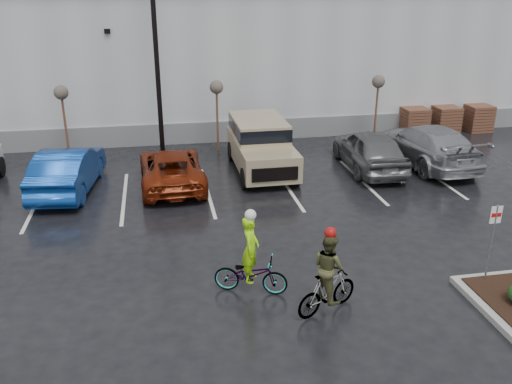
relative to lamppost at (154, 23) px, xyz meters
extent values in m
plane|color=black|center=(4.00, -12.00, -5.69)|extent=(120.00, 120.00, 0.00)
cube|color=#B8BABD|center=(4.00, 10.00, -2.19)|extent=(60.00, 15.00, 7.00)
cube|color=slate|center=(4.00, 2.45, -5.19)|extent=(60.00, 0.12, 1.00)
cube|color=#213D19|center=(4.00, 33.00, -2.69)|extent=(80.00, 25.00, 6.00)
cylinder|color=black|center=(0.00, 0.00, -1.19)|extent=(0.20, 0.20, 9.00)
cylinder|color=#4D2D1F|center=(-4.00, 1.00, -4.29)|extent=(0.10, 0.10, 2.80)
sphere|color=#453F37|center=(-4.00, 1.00, -2.79)|extent=(0.60, 0.60, 0.60)
cylinder|color=#4D2D1F|center=(2.50, 1.00, -4.29)|extent=(0.10, 0.10, 2.80)
sphere|color=#453F37|center=(2.50, 1.00, -2.79)|extent=(0.60, 0.60, 0.60)
cylinder|color=#4D2D1F|center=(10.00, 1.00, -4.29)|extent=(0.10, 0.10, 2.80)
sphere|color=#453F37|center=(10.00, 1.00, -2.79)|extent=(0.60, 0.60, 0.60)
cube|color=#4D2D1F|center=(12.50, 2.00, -5.01)|extent=(1.20, 1.20, 1.35)
cube|color=#4D2D1F|center=(14.20, 2.00, -5.01)|extent=(1.20, 1.20, 1.35)
cube|color=#4D2D1F|center=(16.00, 2.00, -5.01)|extent=(1.20, 1.20, 1.35)
cylinder|color=gray|center=(7.80, -11.80, -4.59)|extent=(0.05, 0.05, 2.20)
cube|color=white|center=(7.80, -11.80, -3.74)|extent=(0.30, 0.02, 0.45)
cube|color=red|center=(7.80, -11.81, -3.74)|extent=(0.26, 0.02, 0.10)
imported|color=navy|center=(-3.47, -2.92, -4.87)|extent=(2.33, 5.15, 1.64)
imported|color=maroon|center=(0.25, -3.05, -5.00)|extent=(2.39, 4.98, 1.37)
imported|color=#5A5D5F|center=(8.27, -2.66, -4.85)|extent=(2.18, 4.99, 1.67)
imported|color=#999BA0|center=(10.88, -2.49, -4.84)|extent=(2.66, 5.91, 1.68)
imported|color=#3F3F44|center=(1.86, -11.03, -5.20)|extent=(1.95, 1.25, 0.97)
imported|color=#94EB0D|center=(1.86, -11.03, -4.49)|extent=(0.60, 0.72, 1.69)
sphere|color=silver|center=(1.86, -11.03, -3.59)|extent=(0.28, 0.28, 0.28)
imported|color=#3F3F44|center=(3.46, -12.19, -5.16)|extent=(1.72, 1.13, 1.04)
imported|color=#444525|center=(3.46, -12.19, -4.51)|extent=(0.73, 0.91, 1.64)
sphere|color=#990C0C|center=(3.46, -12.19, -3.65)|extent=(0.27, 0.27, 0.27)
camera|label=1|loc=(-0.18, -22.56, 1.61)|focal=38.00mm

